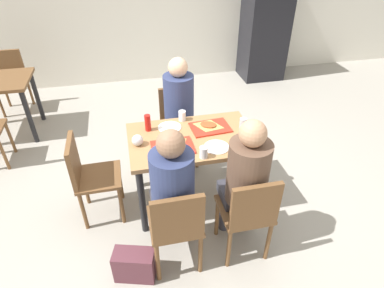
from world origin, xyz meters
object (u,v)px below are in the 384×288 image
(person_in_brown_jacket, at_px, (245,176))
(plastic_cup_b, at_px, (204,152))
(chair_far_side, at_px, (178,120))
(handbag, at_px, (135,265))
(pizza_slice_a, at_px, (174,146))
(tray_red_far, at_px, (210,127))
(chair_near_right, at_px, (249,212))
(condiment_bottle, at_px, (148,123))
(chair_near_left, at_px, (176,224))
(main_table, at_px, (192,147))
(soda_can, at_px, (243,124))
(plastic_cup_a, at_px, (182,116))
(tray_red_near, at_px, (173,147))
(paper_plate_center, at_px, (170,127))
(paper_plate_near_edge, at_px, (216,147))
(background_chair_far, at_px, (11,76))
(person_in_red, at_px, (172,187))
(person_far_side, at_px, (180,106))
(chair_left_end, at_px, (88,173))
(drink_fridge, at_px, (265,23))
(foil_bundle, at_px, (138,140))
(pizza_slice_b, at_px, (208,125))

(person_in_brown_jacket, xyz_separation_m, plastic_cup_b, (-0.26, 0.30, 0.06))
(chair_far_side, distance_m, handbag, 1.69)
(person_in_brown_jacket, relative_size, pizza_slice_a, 4.70)
(tray_red_far, bearing_deg, person_in_brown_jacket, -83.20)
(chair_near_right, xyz_separation_m, condiment_bottle, (-0.66, 0.96, 0.33))
(chair_near_left, bearing_deg, condiment_bottle, 95.16)
(main_table, height_order, soda_can, soda_can)
(pizza_slice_a, distance_m, plastic_cup_a, 0.48)
(main_table, distance_m, tray_red_near, 0.27)
(paper_plate_center, xyz_separation_m, paper_plate_near_edge, (0.34, -0.41, 0.00))
(plastic_cup_b, distance_m, background_chair_far, 3.55)
(person_in_red, xyz_separation_m, handbag, (-0.35, -0.16, -0.62))
(paper_plate_near_edge, height_order, condiment_bottle, condiment_bottle)
(person_far_side, height_order, paper_plate_near_edge, person_far_side)
(person_far_side, distance_m, paper_plate_near_edge, 0.83)
(chair_near_left, xyz_separation_m, handbag, (-0.35, -0.02, -0.37))
(main_table, xyz_separation_m, chair_far_side, (0.00, 0.75, -0.14))
(person_in_red, relative_size, tray_red_far, 3.55)
(chair_left_end, relative_size, pizza_slice_a, 3.19)
(person_far_side, relative_size, drink_fridge, 0.67)
(chair_near_right, distance_m, chair_far_side, 1.53)
(plastic_cup_b, bearing_deg, background_chair_far, 127.79)
(tray_red_near, distance_m, paper_plate_near_edge, 0.38)
(chair_far_side, bearing_deg, plastic_cup_b, -88.46)
(tray_red_far, bearing_deg, foil_bundle, -169.39)
(chair_near_left, xyz_separation_m, plastic_cup_a, (0.26, 1.07, 0.30))
(soda_can, bearing_deg, foil_bundle, -177.84)
(chair_near_left, xyz_separation_m, chair_far_side, (0.29, 1.50, 0.00))
(chair_left_end, distance_m, pizza_slice_b, 1.19)
(person_far_side, xyz_separation_m, paper_plate_center, (-0.17, -0.41, 0.01))
(plastic_cup_b, distance_m, condiment_bottle, 0.66)
(tray_red_far, xyz_separation_m, background_chair_far, (-2.34, 2.37, -0.26))
(handbag, bearing_deg, paper_plate_center, 64.44)
(paper_plate_center, relative_size, drink_fridge, 0.12)
(plastic_cup_b, height_order, foil_bundle, same)
(foil_bundle, bearing_deg, chair_near_right, -43.40)
(foil_bundle, height_order, handbag, foil_bundle)
(plastic_cup_a, distance_m, handbag, 1.41)
(paper_plate_center, bearing_deg, foil_bundle, -144.98)
(chair_left_end, distance_m, person_far_side, 1.16)
(main_table, height_order, person_in_red, person_in_red)
(plastic_cup_b, bearing_deg, person_in_brown_jacket, -49.07)
(plastic_cup_b, bearing_deg, soda_can, 35.85)
(main_table, distance_m, chair_near_right, 0.82)
(paper_plate_near_edge, relative_size, soda_can, 1.80)
(foil_bundle, bearing_deg, main_table, 2.16)
(paper_plate_center, bearing_deg, paper_plate_near_edge, -49.66)
(condiment_bottle, distance_m, drink_fridge, 3.49)
(condiment_bottle, bearing_deg, paper_plate_near_edge, -36.64)
(condiment_bottle, height_order, drink_fridge, drink_fridge)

